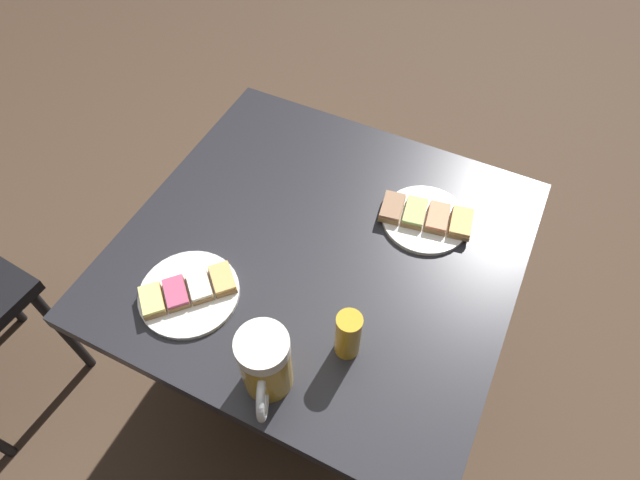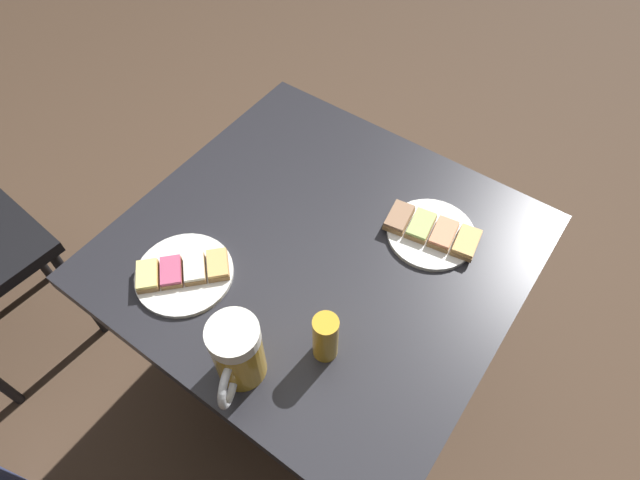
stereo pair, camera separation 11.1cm
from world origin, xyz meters
The scene contains 6 objects.
ground_plane centered at (0.00, 0.00, 0.00)m, with size 6.00×6.00×0.00m, color #4C3828.
cafe_table centered at (0.00, 0.00, 0.56)m, with size 0.82×0.79×0.70m.
plate_near centered at (0.18, 0.22, 0.71)m, with size 0.20×0.20×0.03m.
plate_far centered at (-0.18, -0.16, 0.71)m, with size 0.21×0.19×0.03m.
beer_mug centered at (-0.05, 0.31, 0.78)m, with size 0.09×0.14×0.15m.
beer_glass_small centered at (-0.15, 0.19, 0.76)m, with size 0.05×0.05×0.11m, color gold.
Camera 2 is at (-0.38, 0.53, 1.62)m, focal length 29.55 mm.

